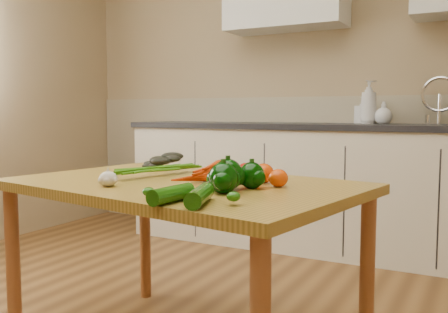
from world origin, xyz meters
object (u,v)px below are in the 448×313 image
table (183,201)px  pepper_c (223,178)px  pepper_a (228,174)px  pepper_b (252,175)px  soap_bottle_a (369,102)px  zucchini_b (171,194)px  tomato_a (246,172)px  tomato_c (278,178)px  zucchini_a (200,196)px  tomato_b (263,173)px  soap_bottle_b (363,110)px  garlic_bulb (108,179)px  leafy_greens (164,159)px  carrot_bunch (188,171)px  soap_bottle_c (384,113)px

table → pepper_c: pepper_c is taller
pepper_a → pepper_b: 0.09m
soap_bottle_a → zucchini_b: 2.32m
tomato_a → tomato_c: tomato_a is taller
zucchini_a → tomato_b: bearing=91.4°
pepper_a → zucchini_b: 0.31m
soap_bottle_b → tomato_b: bearing=121.5°
zucchini_b → soap_bottle_a: bearing=87.8°
pepper_b → garlic_bulb: bearing=-156.8°
tomato_b → zucchini_a: bearing=-88.6°
leafy_greens → tomato_a: 0.58m
leafy_greens → zucchini_a: 0.95m
pepper_c → garlic_bulb: bearing=-171.3°
soap_bottle_b → leafy_greens: (-0.56, -1.66, -0.23)m
tomato_b → tomato_c: size_ratio=1.15×
leafy_greens → pepper_c: bearing=-40.6°
table → tomato_b: size_ratio=17.77×
carrot_bunch → pepper_b: size_ratio=2.67×
garlic_bulb → zucchini_b: garlic_bulb is taller
soap_bottle_b → carrot_bunch: 1.96m
carrot_bunch → pepper_b: pepper_b is taller
carrot_bunch → tomato_a: (0.23, 0.06, 0.00)m
pepper_b → tomato_a: size_ratio=1.17×
leafy_greens → zucchini_a: bearing=-48.9°
pepper_c → zucchini_a: 0.22m
table → soap_bottle_c: (0.41, 1.89, 0.34)m
tomato_a → pepper_c: bearing=-79.3°
zucchini_a → zucchini_b: 0.09m
soap_bottle_c → pepper_a: (-0.16, -1.98, -0.21)m
soap_bottle_b → carrot_bunch: (-0.26, -1.93, -0.25)m
pepper_a → leafy_greens: bearing=143.0°
tomato_a → tomato_b: bearing=-10.5°
zucchini_b → tomato_b: bearing=81.0°
pepper_c → soap_bottle_b: bearing=90.8°
leafy_greens → garlic_bulb: bearing=-74.9°
carrot_bunch → tomato_b: size_ratio=3.02×
soap_bottle_a → soap_bottle_b: 0.13m
carrot_bunch → tomato_c: bearing=6.1°
soap_bottle_c → zucchini_b: 2.30m
table → pepper_c: bearing=-23.0°
soap_bottle_a → tomato_a: size_ratio=3.78×
tomato_a → table: bearing=-150.9°
carrot_bunch → soap_bottle_a: bearing=89.6°
soap_bottle_a → pepper_c: (-0.03, -2.07, -0.29)m
garlic_bulb → pepper_c: bearing=8.7°
pepper_b → tomato_c: 0.10m
garlic_bulb → pepper_a: pepper_a is taller
carrot_bunch → zucchini_b: (0.23, -0.46, -0.01)m
soap_bottle_b → zucchini_b: soap_bottle_b is taller
leafy_greens → pepper_a: size_ratio=1.81×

